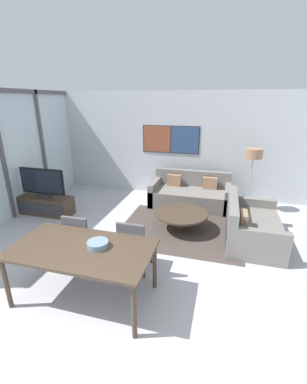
{
  "coord_description": "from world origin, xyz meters",
  "views": [
    {
      "loc": [
        1.43,
        -1.73,
        2.56
      ],
      "look_at": [
        0.24,
        2.59,
        0.95
      ],
      "focal_mm": 24.0,
      "sensor_mm": 36.0,
      "label": 1
    }
  ],
  "objects_px": {
    "sofa_main": "(190,194)",
    "dining_table": "(82,252)",
    "sofa_side": "(248,227)",
    "floor_lamp": "(253,157)",
    "fruit_bowl": "(98,244)",
    "tv_console": "(46,205)",
    "dining_chair_centre": "(134,243)",
    "dining_chair_left": "(80,236)",
    "television": "(42,183)",
    "coffee_table": "(181,217)"
  },
  "relations": [
    {
      "from": "dining_chair_left",
      "to": "tv_console",
      "type": "bearing_deg",
      "value": 140.43
    },
    {
      "from": "dining_table",
      "to": "dining_chair_centre",
      "type": "distance_m",
      "value": 0.87
    },
    {
      "from": "dining_chair_left",
      "to": "dining_chair_centre",
      "type": "distance_m",
      "value": 0.9
    },
    {
      "from": "television",
      "to": "dining_chair_centre",
      "type": "height_order",
      "value": "television"
    },
    {
      "from": "sofa_side",
      "to": "fruit_bowl",
      "type": "xyz_separation_m",
      "value": [
        -2.03,
        -2.13,
        0.55
      ]
    },
    {
      "from": "fruit_bowl",
      "to": "floor_lamp",
      "type": "xyz_separation_m",
      "value": [
        2.11,
        3.62,
        0.5
      ]
    },
    {
      "from": "sofa_side",
      "to": "fruit_bowl",
      "type": "distance_m",
      "value": 2.99
    },
    {
      "from": "dining_chair_centre",
      "to": "coffee_table",
      "type": "bearing_deg",
      "value": 73.6
    },
    {
      "from": "sofa_side",
      "to": "sofa_main",
      "type": "bearing_deg",
      "value": 40.88
    },
    {
      "from": "sofa_side",
      "to": "floor_lamp",
      "type": "relative_size",
      "value": 1.06
    },
    {
      "from": "dining_chair_left",
      "to": "sofa_side",
      "type": "bearing_deg",
      "value": 29.43
    },
    {
      "from": "dining_table",
      "to": "dining_chair_centre",
      "type": "height_order",
      "value": "dining_chair_centre"
    },
    {
      "from": "sofa_side",
      "to": "floor_lamp",
      "type": "height_order",
      "value": "floor_lamp"
    },
    {
      "from": "tv_console",
      "to": "dining_table",
      "type": "bearing_deg",
      "value": -43.91
    },
    {
      "from": "dining_chair_centre",
      "to": "tv_console",
      "type": "bearing_deg",
      "value": 151.28
    },
    {
      "from": "sofa_side",
      "to": "fruit_bowl",
      "type": "height_order",
      "value": "fruit_bowl"
    },
    {
      "from": "dining_chair_centre",
      "to": "floor_lamp",
      "type": "relative_size",
      "value": 0.58
    },
    {
      "from": "tv_console",
      "to": "television",
      "type": "xyz_separation_m",
      "value": [
        0.0,
        0.0,
        0.55
      ]
    },
    {
      "from": "television",
      "to": "fruit_bowl",
      "type": "height_order",
      "value": "television"
    },
    {
      "from": "floor_lamp",
      "to": "sofa_side",
      "type": "bearing_deg",
      "value": -93.06
    },
    {
      "from": "sofa_main",
      "to": "dining_table",
      "type": "bearing_deg",
      "value": -103.83
    },
    {
      "from": "television",
      "to": "dining_chair_centre",
      "type": "bearing_deg",
      "value": -28.73
    },
    {
      "from": "television",
      "to": "floor_lamp",
      "type": "height_order",
      "value": "floor_lamp"
    },
    {
      "from": "tv_console",
      "to": "television",
      "type": "distance_m",
      "value": 0.55
    },
    {
      "from": "dining_chair_left",
      "to": "dining_chair_centre",
      "type": "relative_size",
      "value": 1.0
    },
    {
      "from": "tv_console",
      "to": "sofa_main",
      "type": "distance_m",
      "value": 3.56
    },
    {
      "from": "sofa_side",
      "to": "dining_chair_centre",
      "type": "height_order",
      "value": "dining_chair_centre"
    },
    {
      "from": "television",
      "to": "sofa_side",
      "type": "height_order",
      "value": "television"
    },
    {
      "from": "tv_console",
      "to": "sofa_side",
      "type": "distance_m",
      "value": 4.54
    },
    {
      "from": "sofa_side",
      "to": "dining_chair_left",
      "type": "relative_size",
      "value": 1.82
    },
    {
      "from": "television",
      "to": "sofa_main",
      "type": "distance_m",
      "value": 3.59
    },
    {
      "from": "sofa_main",
      "to": "dining_table",
      "type": "xyz_separation_m",
      "value": [
        -0.92,
        -3.72,
        0.44
      ]
    },
    {
      "from": "television",
      "to": "dining_chair_left",
      "type": "relative_size",
      "value": 1.27
    },
    {
      "from": "tv_console",
      "to": "floor_lamp",
      "type": "distance_m",
      "value": 4.97
    },
    {
      "from": "sofa_side",
      "to": "dining_table",
      "type": "height_order",
      "value": "sofa_side"
    },
    {
      "from": "tv_console",
      "to": "television",
      "type": "height_order",
      "value": "television"
    },
    {
      "from": "sofa_side",
      "to": "tv_console",
      "type": "bearing_deg",
      "value": 89.72
    },
    {
      "from": "television",
      "to": "coffee_table",
      "type": "xyz_separation_m",
      "value": [
        3.22,
        0.07,
        -0.48
      ]
    },
    {
      "from": "dining_chair_centre",
      "to": "fruit_bowl",
      "type": "xyz_separation_m",
      "value": [
        -0.25,
        -0.64,
        0.33
      ]
    },
    {
      "from": "tv_console",
      "to": "dining_table",
      "type": "distance_m",
      "value": 3.24
    },
    {
      "from": "coffee_table",
      "to": "fruit_bowl",
      "type": "height_order",
      "value": "fruit_bowl"
    },
    {
      "from": "tv_console",
      "to": "dining_chair_centre",
      "type": "relative_size",
      "value": 1.47
    },
    {
      "from": "coffee_table",
      "to": "fruit_bowl",
      "type": "relative_size",
      "value": 3.97
    },
    {
      "from": "sofa_side",
      "to": "dining_table",
      "type": "xyz_separation_m",
      "value": [
        -2.23,
        -2.2,
        0.44
      ]
    },
    {
      "from": "sofa_side",
      "to": "dining_chair_centre",
      "type": "xyz_separation_m",
      "value": [
        -1.78,
        -1.49,
        0.23
      ]
    },
    {
      "from": "sofa_side",
      "to": "coffee_table",
      "type": "bearing_deg",
      "value": 86.0
    },
    {
      "from": "tv_console",
      "to": "coffee_table",
      "type": "relative_size",
      "value": 1.19
    },
    {
      "from": "dining_table",
      "to": "floor_lamp",
      "type": "height_order",
      "value": "floor_lamp"
    },
    {
      "from": "fruit_bowl",
      "to": "tv_console",
      "type": "bearing_deg",
      "value": 139.39
    },
    {
      "from": "tv_console",
      "to": "sofa_main",
      "type": "xyz_separation_m",
      "value": [
        3.22,
        1.5,
        0.05
      ]
    }
  ]
}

